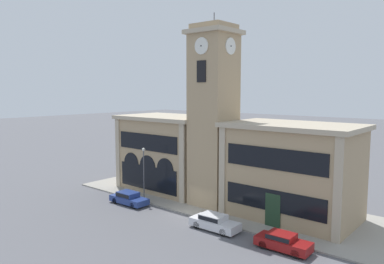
# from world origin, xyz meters

# --- Properties ---
(ground_plane) EXTENTS (300.00, 300.00, 0.00)m
(ground_plane) POSITION_xyz_m (0.00, 0.00, 0.00)
(ground_plane) COLOR #56565B
(sidewalk_kerb) EXTENTS (37.02, 11.78, 0.15)m
(sidewalk_kerb) POSITION_xyz_m (0.00, 5.89, 0.07)
(sidewalk_kerb) COLOR gray
(sidewalk_kerb) RESTS_ON ground_plane
(clock_tower) EXTENTS (4.83, 4.83, 20.67)m
(clock_tower) POSITION_xyz_m (0.00, 4.50, 9.78)
(clock_tower) COLOR tan
(clock_tower) RESTS_ON ground_plane
(town_hall_left_wing) EXTENTS (12.46, 8.04, 9.41)m
(town_hall_left_wing) POSITION_xyz_m (-8.24, 6.08, 4.73)
(town_hall_left_wing) COLOR tan
(town_hall_left_wing) RESTS_ON ground_plane
(town_hall_right_wing) EXTENTS (12.85, 8.04, 9.39)m
(town_hall_right_wing) POSITION_xyz_m (8.44, 6.08, 4.73)
(town_hall_right_wing) COLOR tan
(town_hall_right_wing) RESTS_ON ground_plane
(parked_car_near) EXTENTS (4.72, 1.94, 1.36)m
(parked_car_near) POSITION_xyz_m (-7.29, -1.37, 0.71)
(parked_car_near) COLOR navy
(parked_car_near) RESTS_ON ground_plane
(parked_car_mid) EXTENTS (4.72, 1.93, 1.41)m
(parked_car_mid) POSITION_xyz_m (4.60, -1.37, 0.74)
(parked_car_mid) COLOR silver
(parked_car_mid) RESTS_ON ground_plane
(parked_car_far) EXTENTS (4.39, 1.87, 1.36)m
(parked_car_far) POSITION_xyz_m (11.34, -1.37, 0.72)
(parked_car_far) COLOR maroon
(parked_car_far) RESTS_ON ground_plane
(street_lamp) EXTENTS (0.36, 0.36, 5.99)m
(street_lamp) POSITION_xyz_m (-6.82, 0.51, 4.06)
(street_lamp) COLOR #4C4C51
(street_lamp) RESTS_ON sidewalk_kerb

